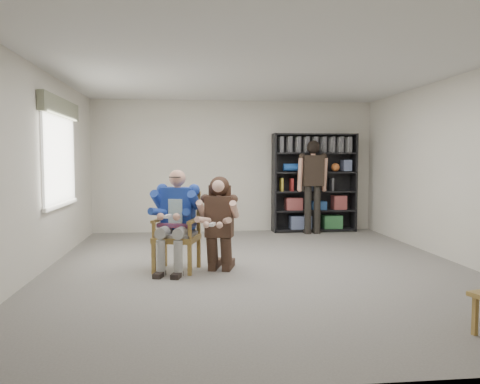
{
  "coord_description": "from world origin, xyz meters",
  "views": [
    {
      "loc": [
        -0.98,
        -6.51,
        1.55
      ],
      "look_at": [
        -0.2,
        0.6,
        1.05
      ],
      "focal_mm": 35.0,
      "sensor_mm": 36.0,
      "label": 1
    }
  ],
  "objects_px": {
    "armchair": "(177,232)",
    "kneeling_woman": "(219,225)",
    "seated_man": "(177,220)",
    "standing_man": "(313,188)",
    "bookshelf": "(314,183)"
  },
  "relations": [
    {
      "from": "armchair",
      "to": "standing_man",
      "type": "xyz_separation_m",
      "value": [
        2.73,
        2.97,
        0.41
      ]
    },
    {
      "from": "seated_man",
      "to": "bookshelf",
      "type": "bearing_deg",
      "value": 64.99
    },
    {
      "from": "armchair",
      "to": "seated_man",
      "type": "bearing_deg",
      "value": 0.0
    },
    {
      "from": "seated_man",
      "to": "standing_man",
      "type": "xyz_separation_m",
      "value": [
        2.73,
        2.97,
        0.25
      ]
    },
    {
      "from": "seated_man",
      "to": "kneeling_woman",
      "type": "relative_size",
      "value": 1.09
    },
    {
      "from": "seated_man",
      "to": "standing_man",
      "type": "relative_size",
      "value": 0.74
    },
    {
      "from": "armchair",
      "to": "kneeling_woman",
      "type": "distance_m",
      "value": 0.6
    },
    {
      "from": "bookshelf",
      "to": "standing_man",
      "type": "relative_size",
      "value": 1.09
    },
    {
      "from": "bookshelf",
      "to": "standing_man",
      "type": "xyz_separation_m",
      "value": [
        -0.12,
        -0.33,
        -0.09
      ]
    },
    {
      "from": "armchair",
      "to": "standing_man",
      "type": "relative_size",
      "value": 0.57
    },
    {
      "from": "armchair",
      "to": "seated_man",
      "type": "distance_m",
      "value": 0.16
    },
    {
      "from": "kneeling_woman",
      "to": "standing_man",
      "type": "distance_m",
      "value": 3.78
    },
    {
      "from": "armchair",
      "to": "standing_man",
      "type": "height_order",
      "value": "standing_man"
    },
    {
      "from": "seated_man",
      "to": "bookshelf",
      "type": "relative_size",
      "value": 0.68
    },
    {
      "from": "armchair",
      "to": "kneeling_woman",
      "type": "relative_size",
      "value": 0.84
    }
  ]
}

